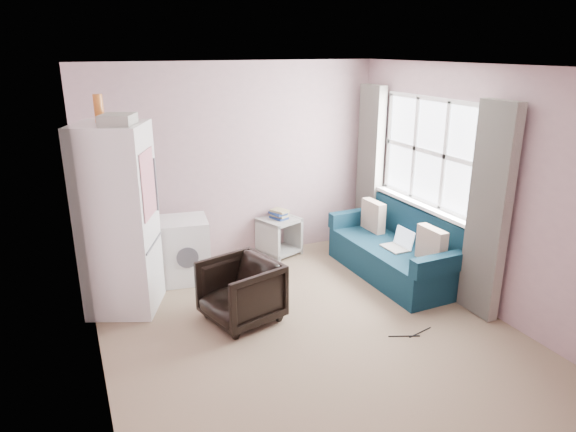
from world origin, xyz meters
The scene contains 8 objects.
room centered at (0.02, 0.01, 1.25)m, with size 3.84×4.24×2.54m.
armchair centered at (-0.53, 0.47, 0.35)m, with size 0.68×0.64×0.70m, color black.
fridge centered at (-1.55, 1.23, 0.99)m, with size 0.88×0.88×2.23m.
washing_machine centered at (-0.81, 1.66, 0.39)m, with size 0.60×0.60×0.75m.
side_table centered at (0.51, 1.93, 0.29)m, with size 0.58×0.58×0.62m.
sofa centered at (1.59, 0.75, 0.30)m, with size 0.86×1.85×0.82m.
window_dressing centered at (1.78, 0.70, 1.11)m, with size 0.17×2.62×2.18m.
floor_cables centered at (0.89, -0.48, 0.01)m, with size 0.48×0.13×0.01m.
Camera 1 is at (-1.97, -3.97, 2.66)m, focal length 32.00 mm.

